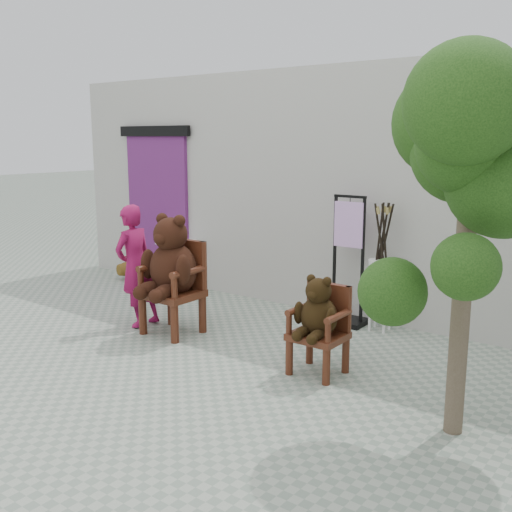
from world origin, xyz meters
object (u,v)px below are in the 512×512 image
(chair_big, at_px, (172,268))
(cafe_table, at_px, (177,259))
(display_stand, at_px, (348,275))
(person, at_px, (136,266))
(chair_small, at_px, (319,317))
(stool_bucket, at_px, (381,275))
(tree, at_px, (482,153))

(chair_big, relative_size, cafe_table, 1.91)
(display_stand, bearing_deg, person, -143.35)
(person, bearing_deg, chair_small, 88.85)
(chair_big, bearing_deg, stool_bucket, 39.27)
(person, distance_m, tree, 4.14)
(cafe_table, relative_size, tree, 0.26)
(chair_big, distance_m, tree, 3.60)
(chair_big, distance_m, chair_small, 1.92)
(person, height_order, tree, tree)
(display_stand, distance_m, tree, 3.03)
(display_stand, bearing_deg, chair_big, -134.11)
(person, xyz_separation_m, stool_bucket, (2.36, 1.49, -0.06))
(chair_big, bearing_deg, display_stand, 46.68)
(cafe_table, relative_size, display_stand, 0.47)
(chair_big, bearing_deg, cafe_table, 133.05)
(chair_small, bearing_deg, display_stand, 109.03)
(person, bearing_deg, display_stand, 126.60)
(display_stand, height_order, stool_bucket, display_stand)
(chair_big, distance_m, stool_bucket, 2.34)
(stool_bucket, bearing_deg, person, -147.70)
(chair_big, height_order, chair_small, chair_big)
(cafe_table, distance_m, display_stand, 2.77)
(person, relative_size, cafe_table, 1.98)
(chair_small, relative_size, stool_bucket, 0.64)
(chair_small, height_order, stool_bucket, stool_bucket)
(tree, bearing_deg, chair_small, 168.97)
(stool_bucket, bearing_deg, chair_small, -86.21)
(cafe_table, distance_m, stool_bucket, 3.19)
(cafe_table, bearing_deg, chair_big, -46.95)
(stool_bucket, height_order, tree, tree)
(person, relative_size, display_stand, 0.92)
(chair_big, relative_size, tree, 0.49)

